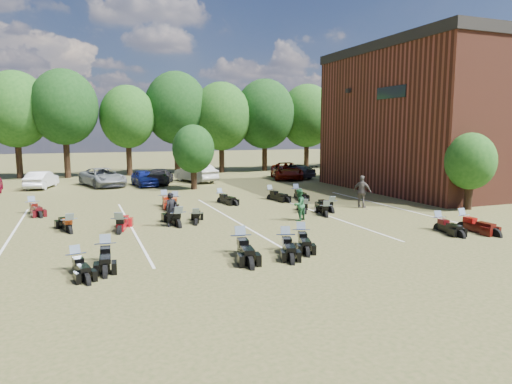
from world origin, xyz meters
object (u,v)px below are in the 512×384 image
motorcycle_0 (106,261)px  motorcycle_14 (33,213)px  person_black (172,210)px  person_grey (362,192)px  motorcycle_3 (301,245)px  person_green (299,205)px  car_4 (144,178)px  motorcycle_7 (120,233)px

motorcycle_0 → motorcycle_14: 11.68m
person_black → motorcycle_0: 5.95m
motorcycle_0 → person_grey: bearing=26.8°
motorcycle_0 → motorcycle_3: size_ratio=1.05×
person_green → motorcycle_0: (-9.43, -4.11, -0.80)m
car_4 → motorcycle_0: size_ratio=1.69×
motorcycle_7 → motorcycle_14: size_ratio=1.03×
person_green → person_grey: 5.57m
motorcycle_3 → motorcycle_0: bearing=-163.7°
person_green → motorcycle_3: 4.97m
motorcycle_14 → person_grey: bearing=-32.6°
motorcycle_0 → motorcycle_7: 4.44m
car_4 → motorcycle_3: bearing=-88.6°
car_4 → person_black: size_ratio=2.42×
car_4 → motorcycle_7: car_4 is taller
motorcycle_0 → person_black: bearing=60.7°
person_grey → motorcycle_3: (-7.25, -6.54, -0.95)m
person_grey → motorcycle_3: 9.82m
person_black → motorcycle_0: person_black is taller
motorcycle_3 → motorcycle_7: size_ratio=0.93×
motorcycle_3 → motorcycle_14: size_ratio=0.96×
car_4 → motorcycle_14: 12.62m
person_black → person_green: person_black is taller
person_grey → motorcycle_7: (-13.77, -1.85, -0.95)m
car_4 → person_grey: 18.47m
person_grey → motorcycle_14: 18.52m
person_black → car_4: bearing=67.7°
car_4 → motorcycle_3: (3.18, -21.78, -0.67)m
car_4 → person_grey: (10.44, -15.24, 0.28)m
person_black → motorcycle_14: (-6.44, 6.28, -0.81)m
motorcycle_0 → motorcycle_14: size_ratio=1.00×
person_green → person_grey: size_ratio=0.84×
motorcycle_0 → person_green: bearing=27.3°
person_grey → motorcycle_0: person_grey is taller
car_4 → person_grey: size_ratio=2.05×
motorcycle_14 → car_4: bearing=37.4°
person_black → motorcycle_3: person_black is taller
motorcycle_0 → motorcycle_3: 7.34m
car_4 → motorcycle_7: size_ratio=1.64×
car_4 → motorcycle_3: car_4 is taller
motorcycle_7 → motorcycle_3: bearing=158.1°
person_green → motorcycle_3: person_green is taller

